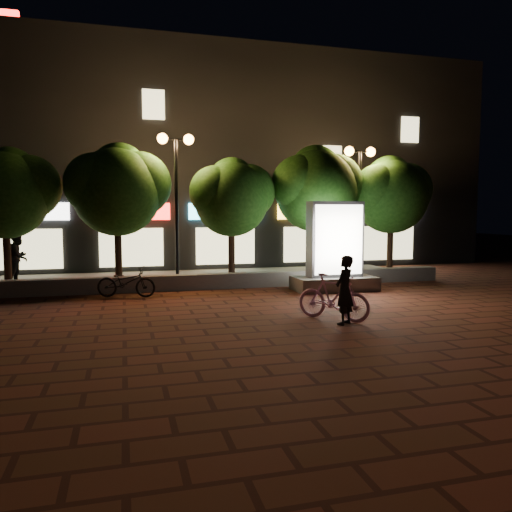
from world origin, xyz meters
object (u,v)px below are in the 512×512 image
object	(u,v)px
scooter_parked	(126,282)
ad_kiosk	(335,255)
tree_far_left	(7,190)
tree_far_right	(392,192)
tree_right	(317,186)
tree_mid	(232,194)
scooter_pink	(333,297)
street_lamp_right	(360,178)
tree_left	(118,186)
rider	(345,290)
pedestrian	(19,257)
street_lamp_left	(176,170)

from	to	relation	value
scooter_parked	ad_kiosk	bearing A→B (deg)	-75.28
tree_far_left	tree_far_right	world-z (taller)	tree_far_right
tree_right	ad_kiosk	bearing A→B (deg)	-100.03
tree_mid	ad_kiosk	bearing A→B (deg)	-44.94
scooter_pink	scooter_parked	size ratio (longest dim) A/B	1.03
tree_far_right	street_lamp_right	bearing A→B (deg)	-170.39
tree_left	tree_far_right	bearing A→B (deg)	-0.00
rider	tree_far_right	bearing A→B (deg)	-166.81
tree_left	scooter_pink	bearing A→B (deg)	-54.99
tree_left	tree_far_right	distance (m)	10.50
tree_mid	street_lamp_right	world-z (taller)	street_lamp_right
tree_mid	tree_left	bearing A→B (deg)	180.00
scooter_pink	scooter_parked	world-z (taller)	scooter_pink
pedestrian	tree_far_left	bearing A→B (deg)	-173.70
tree_right	tree_far_right	distance (m)	3.20
tree_right	pedestrian	size ratio (longest dim) A/B	2.70
tree_mid	scooter_pink	xyz separation A→B (m)	(0.90, -6.99, -2.67)
tree_right	street_lamp_left	bearing A→B (deg)	-177.19
tree_far_left	tree_left	bearing A→B (deg)	0.00
ad_kiosk	scooter_parked	distance (m)	6.67
tree_mid	scooter_parked	bearing A→B (deg)	-147.16
pedestrian	street_lamp_right	bearing A→B (deg)	-80.81
tree_far_right	street_lamp_right	world-z (taller)	street_lamp_right
tree_left	scooter_parked	bearing A→B (deg)	-85.84
tree_far_right	tree_right	bearing A→B (deg)	180.00
street_lamp_left	ad_kiosk	size ratio (longest dim) A/B	1.78
street_lamp_left	street_lamp_right	bearing A→B (deg)	0.00
tree_mid	pedestrian	xyz separation A→B (m)	(-7.38, 0.82, -2.20)
tree_far_left	rider	world-z (taller)	tree_far_left
scooter_parked	pedestrian	distance (m)	4.88
tree_mid	tree_right	bearing A→B (deg)	0.00
rider	scooter_parked	size ratio (longest dim) A/B	0.89
scooter_pink	pedestrian	world-z (taller)	pedestrian
tree_far_left	ad_kiosk	bearing A→B (deg)	-15.21
pedestrian	tree_left	bearing A→B (deg)	-89.42
tree_far_left	tree_left	size ratio (longest dim) A/B	0.95
tree_far_left	tree_left	distance (m)	3.51
rider	pedestrian	xyz separation A→B (m)	(-8.34, 8.31, 0.23)
tree_far_right	rider	world-z (taller)	tree_far_right
tree_left	tree_right	bearing A→B (deg)	0.00
tree_far_left	scooter_parked	size ratio (longest dim) A/B	2.61
tree_right	street_lamp_left	world-z (taller)	street_lamp_left
tree_mid	pedestrian	world-z (taller)	tree_mid
street_lamp_left	tree_far_left	bearing A→B (deg)	177.24
tree_mid	scooter_pink	distance (m)	7.54
tree_left	scooter_pink	size ratio (longest dim) A/B	2.68
street_lamp_left	tree_mid	bearing A→B (deg)	7.31
street_lamp_left	rider	xyz separation A→B (m)	(3.01, -7.22, -3.24)
rider	ad_kiosk	bearing A→B (deg)	-151.87
tree_mid	ad_kiosk	world-z (taller)	tree_mid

